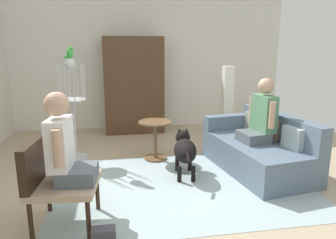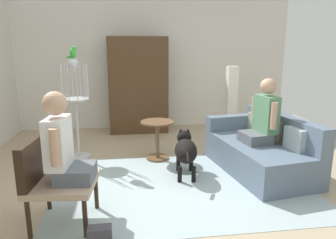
# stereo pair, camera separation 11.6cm
# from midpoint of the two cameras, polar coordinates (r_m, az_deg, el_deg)

# --- Properties ---
(ground_plane) EXTENTS (7.49, 7.49, 0.00)m
(ground_plane) POSITION_cam_midpoint_polar(r_m,az_deg,el_deg) (3.89, -0.33, -12.52)
(ground_plane) COLOR tan
(back_wall) EXTENTS (5.96, 0.12, 2.69)m
(back_wall) POSITION_cam_midpoint_polar(r_m,az_deg,el_deg) (6.67, -4.86, 10.16)
(back_wall) COLOR silver
(back_wall) RESTS_ON ground
(area_rug) EXTENTS (3.08, 2.17, 0.01)m
(area_rug) POSITION_cam_midpoint_polar(r_m,az_deg,el_deg) (3.96, 1.87, -11.97)
(area_rug) COLOR #9EB2B7
(area_rug) RESTS_ON ground
(couch) EXTENTS (1.13, 1.75, 0.77)m
(couch) POSITION_cam_midpoint_polar(r_m,az_deg,el_deg) (4.54, 15.63, -5.27)
(couch) COLOR slate
(couch) RESTS_ON ground
(armchair) EXTENTS (0.66, 0.68, 0.85)m
(armchair) POSITION_cam_midpoint_polar(r_m,az_deg,el_deg) (3.18, -21.48, -9.62)
(armchair) COLOR black
(armchair) RESTS_ON ground
(person_on_couch) EXTENTS (0.46, 0.53, 0.86)m
(person_on_couch) POSITION_cam_midpoint_polar(r_m,az_deg,el_deg) (4.37, 15.96, 0.61)
(person_on_couch) COLOR #555C64
(person_on_armchair) EXTENTS (0.44, 0.52, 0.85)m
(person_on_armchair) POSITION_cam_midpoint_polar(r_m,az_deg,el_deg) (3.04, -19.47, -4.52)
(person_on_armchair) COLOR #555D69
(round_end_table) EXTENTS (0.50, 0.50, 0.60)m
(round_end_table) POSITION_cam_midpoint_polar(r_m,az_deg,el_deg) (4.73, -3.05, -3.10)
(round_end_table) COLOR brown
(round_end_table) RESTS_ON ground
(dog) EXTENTS (0.36, 0.86, 0.57)m
(dog) POSITION_cam_midpoint_polar(r_m,az_deg,el_deg) (4.15, 2.28, -5.50)
(dog) COLOR black
(dog) RESTS_ON ground
(bird_cage_stand) EXTENTS (0.40, 0.40, 1.53)m
(bird_cage_stand) POSITION_cam_midpoint_polar(r_m,az_deg,el_deg) (4.87, -17.65, 1.95)
(bird_cage_stand) COLOR silver
(bird_cage_stand) RESTS_ON ground
(parrot) EXTENTS (0.17, 0.10, 0.17)m
(parrot) POSITION_cam_midpoint_polar(r_m,az_deg,el_deg) (4.79, -18.23, 11.58)
(parrot) COLOR green
(parrot) RESTS_ON bird_cage_stand
(column_lamp) EXTENTS (0.20, 0.20, 1.36)m
(column_lamp) POSITION_cam_midpoint_polar(r_m,az_deg,el_deg) (5.78, 10.19, 2.82)
(column_lamp) COLOR #4C4742
(column_lamp) RESTS_ON ground
(armoire_cabinet) EXTENTS (1.15, 0.56, 1.88)m
(armoire_cabinet) POSITION_cam_midpoint_polar(r_m,az_deg,el_deg) (6.28, -6.82, 6.25)
(armoire_cabinet) COLOR #4C331E
(armoire_cabinet) RESTS_ON ground
(handbag) EXTENTS (0.21, 0.11, 0.15)m
(handbag) POSITION_cam_midpoint_polar(r_m,az_deg,el_deg) (2.96, -12.89, -20.11)
(handbag) COLOR #3F3F4C
(handbag) RESTS_ON ground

